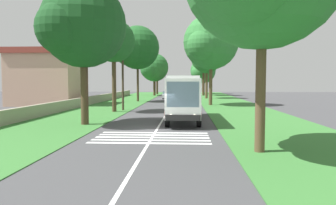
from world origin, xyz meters
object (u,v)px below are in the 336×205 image
(trailing_car_0, at_px, (184,99))
(trailing_car_1, at_px, (185,97))
(trailing_minibus_0, at_px, (184,90))
(utility_pole, at_px, (123,78))
(roadside_tree_left_2, at_px, (157,65))
(roadside_tree_left_3, at_px, (83,28))
(roadside_tree_right_3, at_px, (202,71))
(roadside_tree_right_1, at_px, (203,59))
(roadside_tree_right_0, at_px, (210,43))
(trailing_car_2, at_px, (167,95))
(roadside_tree_left_1, at_px, (154,68))
(roadside_tree_right_4, at_px, (206,60))
(roadside_tree_left_0, at_px, (136,49))
(coach_bus, at_px, (184,95))
(roadside_building, at_px, (49,77))
(roadside_tree_left_4, at_px, (113,43))

(trailing_car_0, bearing_deg, trailing_car_1, -0.86)
(trailing_minibus_0, bearing_deg, utility_pole, 168.56)
(roadside_tree_left_2, distance_m, roadside_tree_left_3, 58.10)
(roadside_tree_right_3, relative_size, utility_pole, 1.31)
(roadside_tree_right_1, bearing_deg, roadside_tree_right_0, 178.79)
(trailing_car_2, relative_size, utility_pole, 0.61)
(trailing_car_0, bearing_deg, utility_pole, 148.08)
(trailing_car_1, relative_size, roadside_tree_left_3, 0.40)
(trailing_car_1, height_order, roadside_tree_left_1, roadside_tree_left_1)
(roadside_tree_right_4, bearing_deg, trailing_car_1, 156.63)
(roadside_tree_right_4, bearing_deg, roadside_tree_left_0, 130.12)
(roadside_tree_left_3, bearing_deg, trailing_car_0, -18.01)
(roadside_tree_left_0, height_order, roadside_tree_right_0, roadside_tree_right_0)
(trailing_car_2, xyz_separation_m, roadside_tree_left_0, (-9.18, 4.58, 7.93))
(roadside_tree_right_3, xyz_separation_m, roadside_tree_right_4, (-21.75, 0.38, 1.46))
(coach_bus, height_order, roadside_tree_right_3, roadside_tree_right_3)
(trailing_minibus_0, height_order, roadside_tree_right_3, roadside_tree_right_3)
(trailing_car_0, height_order, trailing_minibus_0, trailing_minibus_0)
(coach_bus, bearing_deg, roadside_tree_right_0, -10.86)
(coach_bus, xyz_separation_m, roadside_tree_right_1, (48.10, -4.09, 6.22))
(roadside_tree_left_2, bearing_deg, roadside_tree_left_3, 179.61)
(roadside_tree_left_0, bearing_deg, roadside_tree_right_4, -49.88)
(trailing_car_2, bearing_deg, utility_pole, 171.94)
(trailing_car_1, relative_size, trailing_minibus_0, 0.72)
(roadside_tree_right_1, bearing_deg, trailing_car_2, 150.56)
(roadside_tree_left_0, height_order, roadside_building, roadside_tree_left_0)
(coach_bus, distance_m, roadside_tree_right_1, 48.67)
(roadside_tree_left_1, relative_size, utility_pole, 1.37)
(trailing_car_0, height_order, roadside_tree_left_0, roadside_tree_left_0)
(roadside_tree_left_0, relative_size, roadside_tree_left_1, 1.28)
(trailing_car_1, distance_m, roadside_tree_left_0, 11.25)
(trailing_car_0, xyz_separation_m, trailing_car_1, (6.10, -0.09, 0.00))
(roadside_tree_left_4, xyz_separation_m, roadside_tree_right_4, (28.31, -11.72, -0.16))
(roadside_tree_right_1, bearing_deg, utility_pole, 164.06)
(roadside_tree_left_1, bearing_deg, roadside_tree_right_1, -87.30)
(roadside_tree_left_4, relative_size, roadside_building, 1.06)
(roadside_tree_left_0, height_order, roadside_tree_left_1, roadside_tree_left_0)
(roadside_tree_right_4, bearing_deg, roadside_tree_left_2, 30.15)
(roadside_tree_left_1, distance_m, roadside_building, 32.04)
(roadside_tree_left_0, height_order, roadside_tree_left_2, roadside_tree_left_0)
(roadside_tree_left_0, relative_size, roadside_tree_right_4, 1.22)
(coach_bus, bearing_deg, utility_pole, 36.87)
(roadside_tree_right_3, bearing_deg, roadside_tree_right_1, 178.08)
(trailing_minibus_0, distance_m, roadside_tree_left_3, 46.43)
(trailing_car_1, relative_size, roadside_tree_left_4, 0.43)
(trailing_car_2, bearing_deg, roadside_tree_left_0, 153.49)
(roadside_tree_left_2, relative_size, roadside_tree_right_3, 1.06)
(coach_bus, xyz_separation_m, trailing_car_2, (34.89, 3.36, -1.48))
(coach_bus, bearing_deg, roadside_tree_right_1, -4.86)
(trailing_car_2, bearing_deg, roadside_tree_left_1, 16.98)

